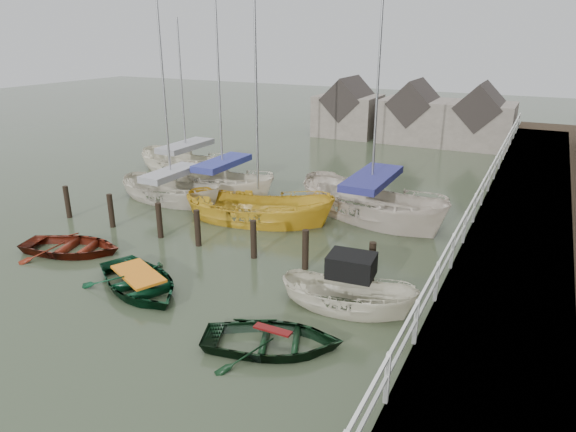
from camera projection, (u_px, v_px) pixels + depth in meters
The scene contains 13 objects.
ground at pixel (173, 286), 16.14m from camera, with size 120.00×120.00×0.00m, color #303924.
pier at pixel (524, 215), 20.24m from camera, with size 3.04×32.00×2.70m.
mooring_pilings at pixel (200, 234), 18.96m from camera, with size 13.72×0.22×1.80m.
far_sheds at pixel (411, 115), 36.95m from camera, with size 14.00×4.08×4.39m.
rowboat_red at pixel (73, 253), 18.56m from camera, with size 2.62×3.67×0.76m, color #59190C.
rowboat_green at pixel (140, 290), 15.88m from camera, with size 2.77×3.88×0.80m, color black.
rowboat_dkgreen at pixel (273, 348), 12.96m from camera, with size 2.53×3.55×0.74m, color black.
motorboat at pixel (347, 305), 14.77m from camera, with size 4.13×1.89×2.39m.
sailboat_a at pixel (173, 199), 24.21m from camera, with size 5.90×2.54×10.53m.
sailboat_b at pixel (224, 191), 25.57m from camera, with size 6.74×3.57×12.40m.
sailboat_c at pixel (259, 220), 21.70m from camera, with size 6.87×3.63×11.52m.
sailboat_d at pixel (370, 216), 22.09m from camera, with size 8.10×5.49×13.03m.
sailboat_e at pixel (187, 172), 29.03m from camera, with size 7.01×3.55×9.52m.
Camera 1 is at (9.78, -11.22, 7.54)m, focal length 32.00 mm.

